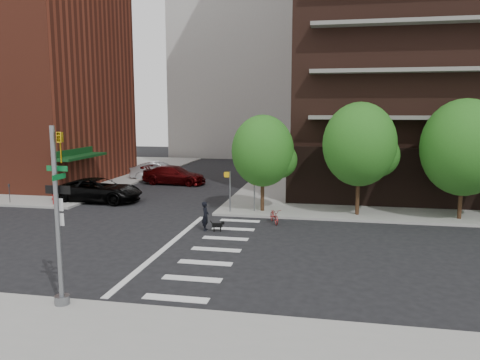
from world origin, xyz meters
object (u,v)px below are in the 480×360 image
(fire_hydrant, at_px, (54,198))
(parked_car_silver, at_px, (159,171))
(traffic_signal, at_px, (59,231))
(parked_car_black, at_px, (99,190))
(parked_car_maroon, at_px, (174,175))
(scooter, at_px, (274,216))
(dog_walker, at_px, (205,216))

(fire_hydrant, bearing_deg, parked_car_silver, 78.74)
(traffic_signal, xyz_separation_m, parked_car_black, (-7.73, 17.33, -1.83))
(traffic_signal, height_order, parked_car_maroon, traffic_signal)
(scooter, bearing_deg, dog_walker, -167.01)
(fire_hydrant, relative_size, parked_car_black, 0.12)
(dog_walker, bearing_deg, traffic_signal, 163.33)
(scooter, xyz_separation_m, dog_walker, (-3.56, -2.42, 0.37))
(parked_car_maroon, height_order, scooter, parked_car_maroon)
(parked_car_black, xyz_separation_m, parked_car_silver, (0.33, 11.19, -0.01))
(parked_car_black, distance_m, scooter, 13.90)
(traffic_signal, bearing_deg, fire_hydrant, 123.26)
(fire_hydrant, height_order, parked_car_black, parked_car_black)
(scooter, height_order, dog_walker, dog_walker)
(fire_hydrant, bearing_deg, traffic_signal, -56.74)
(traffic_signal, height_order, dog_walker, traffic_signal)
(traffic_signal, height_order, parked_car_silver, traffic_signal)
(parked_car_black, height_order, scooter, parked_car_black)
(parked_car_maroon, relative_size, dog_walker, 3.54)
(scooter, relative_size, dog_walker, 1.03)
(scooter, bearing_deg, parked_car_silver, 109.35)
(parked_car_black, bearing_deg, parked_car_maroon, -16.75)
(parked_car_black, distance_m, parked_car_maroon, 9.26)
(traffic_signal, bearing_deg, dog_walker, 79.57)
(parked_car_maroon, xyz_separation_m, scooter, (10.60, -12.85, -0.40))
(fire_hydrant, distance_m, scooter, 15.72)
(traffic_signal, distance_m, scooter, 14.63)
(parked_car_maroon, bearing_deg, dog_walker, -151.39)
(traffic_signal, relative_size, parked_car_black, 0.96)
(traffic_signal, height_order, parked_car_black, traffic_signal)
(traffic_signal, relative_size, fire_hydrant, 8.20)
(fire_hydrant, relative_size, dog_walker, 0.45)
(parked_car_black, bearing_deg, traffic_signal, -155.76)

